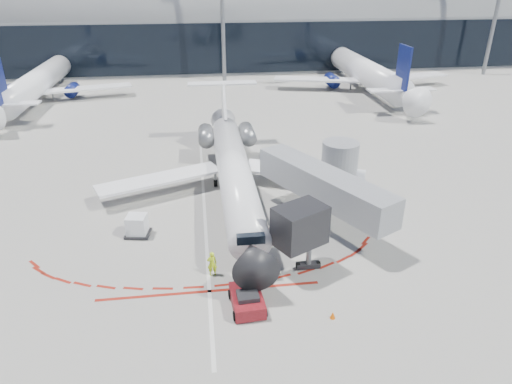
{
  "coord_description": "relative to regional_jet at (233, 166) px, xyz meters",
  "views": [
    {
      "loc": [
        -0.06,
        -34.71,
        18.22
      ],
      "look_at": [
        4.04,
        -3.28,
        2.72
      ],
      "focal_mm": 32.0,
      "sensor_mm": 36.0,
      "label": 1
    }
  ],
  "objects": [
    {
      "name": "light_mast_centre",
      "position": [
        2.25,
        45.44,
        9.99
      ],
      "size": [
        0.7,
        0.7,
        25.0
      ],
      "primitive_type": "cylinder",
      "color": "gray",
      "rests_on": "ground"
    },
    {
      "name": "bg_airliner_1",
      "position": [
        -26.97,
        36.73,
        2.76
      ],
      "size": [
        32.59,
        34.51,
        10.54
      ],
      "primitive_type": null,
      "color": "white",
      "rests_on": "ground"
    },
    {
      "name": "bg_airliner_2",
      "position": [
        25.14,
        37.62,
        3.21
      ],
      "size": [
        35.38,
        37.46,
        11.45
      ],
      "primitive_type": null,
      "color": "white",
      "rests_on": "ground"
    },
    {
      "name": "apron_centerline",
      "position": [
        -2.75,
        -0.56,
        -2.5
      ],
      "size": [
        0.25,
        40.0,
        0.01
      ],
      "primitive_type": "cube",
      "color": "silver",
      "rests_on": "ground"
    },
    {
      "name": "safety_cone_right",
      "position": [
        4.25,
        -17.45,
        -2.29
      ],
      "size": [
        0.32,
        0.32,
        0.44
      ],
      "primitive_type": "cone",
      "color": "#EF5F05",
      "rests_on": "ground"
    },
    {
      "name": "ramp_worker",
      "position": [
        -2.48,
        -12.36,
        -1.62
      ],
      "size": [
        0.66,
        0.44,
        1.79
      ],
      "primitive_type": "imported",
      "rotation": [
        0.0,
        0.0,
        3.17
      ],
      "color": "#CFFD1A",
      "rests_on": "ground"
    },
    {
      "name": "uld_container",
      "position": [
        -7.86,
        -6.62,
        -1.68
      ],
      "size": [
        2.01,
        1.79,
        1.68
      ],
      "rotation": [
        0.0,
        0.0,
        -0.16
      ],
      "color": "black",
      "rests_on": "ground"
    },
    {
      "name": "ground",
      "position": [
        -2.75,
        -2.56,
        -2.51
      ],
      "size": [
        260.0,
        260.0,
        0.0
      ],
      "primitive_type": "plane",
      "color": "gray",
      "rests_on": "ground"
    },
    {
      "name": "light_mast_east",
      "position": [
        52.25,
        45.44,
        9.99
      ],
      "size": [
        0.7,
        0.7,
        25.0
      ],
      "primitive_type": "cylinder",
      "color": "gray",
      "rests_on": "ground"
    },
    {
      "name": "regional_jet",
      "position": [
        0.0,
        0.0,
        0.0
      ],
      "size": [
        24.33,
        30.0,
        7.51
      ],
      "color": "white",
      "rests_on": "ground"
    },
    {
      "name": "terminal_building",
      "position": [
        -2.75,
        62.42,
        6.01
      ],
      "size": [
        150.0,
        24.15,
        24.0
      ],
      "color": "gray",
      "rests_on": "ground"
    },
    {
      "name": "apron_stop_bar",
      "position": [
        -2.75,
        -14.06,
        -2.5
      ],
      "size": [
        14.0,
        0.25,
        0.01
      ],
      "primitive_type": "cube",
      "color": "maroon",
      "rests_on": "ground"
    },
    {
      "name": "jet_bridge",
      "position": [
        7.04,
        -5.57,
        0.5
      ],
      "size": [
        10.03,
        15.2,
        4.9
      ],
      "color": "gray",
      "rests_on": "ground"
    },
    {
      "name": "pushback_tug",
      "position": [
        -0.56,
        -15.85,
        -1.98
      ],
      "size": [
        2.12,
        4.64,
        1.19
      ],
      "rotation": [
        0.0,
        0.0,
        0.06
      ],
      "color": "#600D12",
      "rests_on": "ground"
    }
  ]
}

